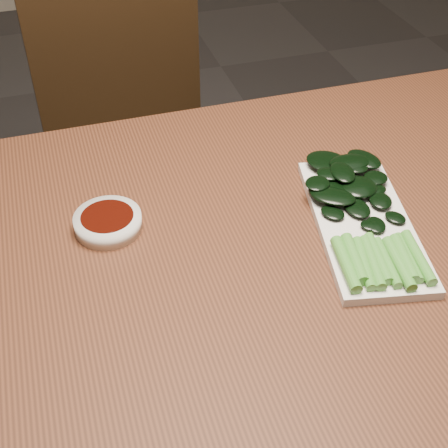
# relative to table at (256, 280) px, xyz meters

# --- Properties ---
(table) EXTENTS (1.40, 0.80, 0.75)m
(table) POSITION_rel_table_xyz_m (0.00, 0.00, 0.00)
(table) COLOR #4A2615
(table) RESTS_ON ground
(chair_far) EXTENTS (0.43, 0.43, 0.89)m
(chair_far) POSITION_rel_table_xyz_m (-0.07, 0.67, -0.19)
(chair_far) COLOR black
(chair_far) RESTS_ON ground
(sauce_bowl) EXTENTS (0.10, 0.10, 0.02)m
(sauce_bowl) POSITION_rel_table_xyz_m (-0.20, 0.10, 0.08)
(sauce_bowl) COLOR silver
(sauce_bowl) RESTS_ON table
(serving_plate) EXTENTS (0.19, 0.33, 0.01)m
(serving_plate) POSITION_rel_table_xyz_m (0.16, -0.01, 0.08)
(serving_plate) COLOR silver
(serving_plate) RESTS_ON table
(gai_lan) EXTENTS (0.18, 0.34, 0.03)m
(gai_lan) POSITION_rel_table_xyz_m (0.16, 0.02, 0.10)
(gai_lan) COLOR #4D9834
(gai_lan) RESTS_ON serving_plate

